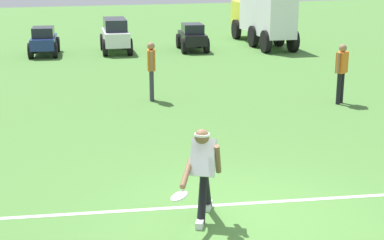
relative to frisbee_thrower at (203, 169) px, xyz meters
The scene contains 10 objects.
ground_plane 1.02m from the frisbee_thrower, ahead, with size 80.00×80.00×0.00m, color #487A35.
field_line_paint 1.09m from the frisbee_thrower, 32.43° to the left, with size 25.00×0.09×0.01m, color white.
frisbee_thrower is the anchor object (origin of this frame).
frisbee_in_flight 0.72m from the frisbee_thrower, 134.19° to the right, with size 0.25×0.26×0.11m.
teammate_near_sideline 7.53m from the frisbee_thrower, 83.44° to the left, with size 0.25×0.50×1.56m.
teammate_midfield 7.99m from the frisbee_thrower, 46.40° to the left, with size 0.44×0.36×1.56m.
parked_car_slot_b 16.12m from the frisbee_thrower, 95.61° to the left, with size 1.32×2.29×1.10m.
parked_car_slot_c 16.02m from the frisbee_thrower, 85.64° to the left, with size 1.32×2.47×1.34m.
parked_car_slot_d 16.18m from the frisbee_thrower, 74.53° to the left, with size 1.33×2.29×1.10m.
box_truck 18.08m from the frisbee_thrower, 64.80° to the left, with size 1.76×5.97×2.20m.
Camera 1 is at (-2.96, -7.47, 3.70)m, focal length 55.00 mm.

